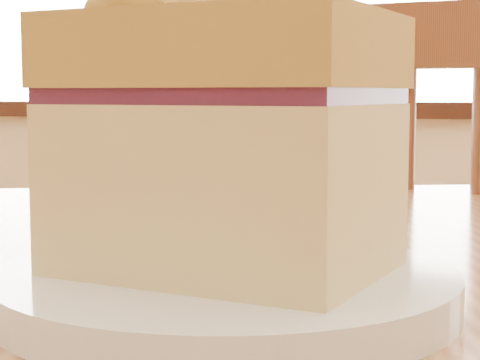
% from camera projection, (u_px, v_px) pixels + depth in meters
% --- Properties ---
extents(plate, '(0.20, 0.20, 0.02)m').
position_uv_depth(plate, '(226.00, 289.00, 0.36)').
color(plate, white).
rests_on(plate, cafe_table_main).
extents(cake_slice, '(0.16, 0.13, 0.13)m').
position_uv_depth(cake_slice, '(224.00, 132.00, 0.35)').
color(cake_slice, '#D9BD7B').
rests_on(cake_slice, plate).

